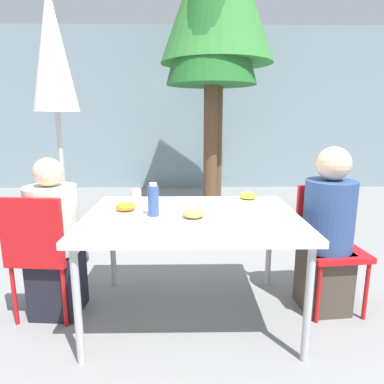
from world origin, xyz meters
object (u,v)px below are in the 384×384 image
at_px(person_left, 54,243).
at_px(closed_umbrella, 53,60).
at_px(person_right, 327,235).
at_px(drinking_cup, 137,197).
at_px(salad_bowl, 103,220).
at_px(chair_right, 328,237).
at_px(chair_left, 42,247).
at_px(bottle, 153,200).

xyz_separation_m(person_left, closed_umbrella, (-0.23, 0.87, 1.32)).
xyz_separation_m(person_right, closed_umbrella, (-2.12, 0.86, 1.28)).
bearing_deg(drinking_cup, salad_bowl, -105.02).
bearing_deg(person_left, closed_umbrella, 109.16).
distance_m(person_left, drinking_cup, 0.64).
distance_m(person_left, person_right, 1.89).
bearing_deg(person_left, chair_right, 7.58).
height_order(closed_umbrella, salad_bowl, closed_umbrella).
xyz_separation_m(person_left, drinking_cup, (0.55, 0.20, 0.28)).
bearing_deg(chair_left, salad_bowl, -19.99).
height_order(person_left, person_right, person_right).
relative_size(person_right, salad_bowl, 8.22).
xyz_separation_m(chair_right, salad_bowl, (-1.52, -0.39, 0.25)).
xyz_separation_m(chair_right, closed_umbrella, (-2.16, 0.77, 1.32)).
xyz_separation_m(chair_left, drinking_cup, (0.60, 0.28, 0.28)).
distance_m(person_right, drinking_cup, 1.38).
relative_size(chair_right, bottle, 4.07).
distance_m(chair_left, bottle, 0.82).
bearing_deg(chair_right, salad_bowl, 8.90).
bearing_deg(chair_right, drinking_cup, -9.66).
distance_m(person_right, salad_bowl, 1.52).
xyz_separation_m(chair_right, person_right, (-0.04, -0.08, 0.04)).
xyz_separation_m(person_left, bottle, (0.70, -0.10, 0.33)).
height_order(chair_left, chair_right, same).
xyz_separation_m(chair_left, person_right, (1.94, 0.09, 0.04)).
bearing_deg(person_right, chair_right, -122.00).
relative_size(chair_right, person_right, 0.75).
height_order(chair_right, bottle, bottle).
bearing_deg(salad_bowl, chair_right, 14.46).
xyz_separation_m(person_left, chair_right, (1.93, 0.10, 0.00)).
bearing_deg(drinking_cup, person_right, -7.79).
bearing_deg(chair_left, person_right, 7.30).
xyz_separation_m(closed_umbrella, drinking_cup, (0.77, -0.67, -1.05)).
relative_size(person_left, salad_bowl, 7.74).
bearing_deg(chair_left, drinking_cup, 29.21).
height_order(person_right, salad_bowl, person_right).
bearing_deg(closed_umbrella, salad_bowl, -61.19).
height_order(bottle, drinking_cup, bottle).
bearing_deg(chair_right, person_right, 58.00).
height_order(chair_right, salad_bowl, chair_right).
xyz_separation_m(person_right, salad_bowl, (-1.48, -0.31, 0.21)).
height_order(chair_left, bottle, bottle).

